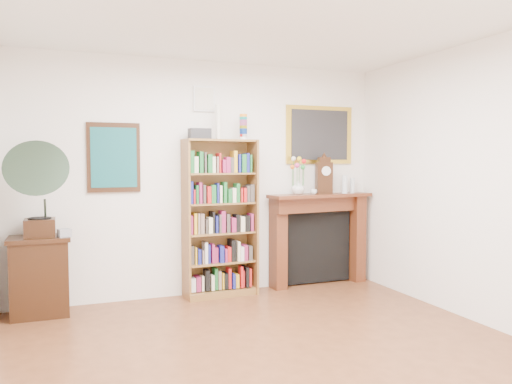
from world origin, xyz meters
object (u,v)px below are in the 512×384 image
Objects in this scene: mantel_clock at (324,176)px; bookshelf at (220,209)px; cd_stack at (64,233)px; flower_vase at (298,188)px; side_cabinet at (40,276)px; fireplace at (318,231)px; bottle_left at (345,184)px; gramophone at (38,184)px; bottle_right at (352,185)px; teacup at (314,192)px.

bookshelf is at bearing -169.63° from mantel_clock.
flower_vase is at bearing 4.09° from cd_stack.
side_cabinet is 4.80× the size of flower_vase.
bottle_left reaches higher than fireplace.
gramophone is (0.01, -0.15, 0.97)m from side_cabinet.
mantel_clock is at bearing 176.17° from bottle_left.
mantel_clock reaches higher than bottle_left.
fireplace is at bearing -1.04° from bookshelf.
gramophone is 4.92× the size of bottle_right.
bookshelf reaches higher than cd_stack.
gramophone reaches higher than bottle_right.
teacup is 0.62m from bottle_right.
teacup is at bearing -156.75° from mantel_clock.
bookshelf is 2.01m from gramophone.
side_cabinet is at bearing -168.79° from mantel_clock.
flower_vase is at bearing 4.17° from gramophone.
bookshelf is 10.73× the size of bottle_right.
teacup is at bearing -145.94° from fireplace.
bookshelf is 1.24m from teacup.
gramophone is 3.38m from mantel_clock.
bottle_right is at bearing 20.26° from bottle_left.
bottle_left reaches higher than teacup.
flower_vase is 0.86× the size of bottle_right.
cd_stack is (0.25, -0.11, 0.45)m from side_cabinet.
mantel_clock is (3.38, 0.08, 1.00)m from side_cabinet.
bottle_right is (3.83, 0.12, 0.87)m from side_cabinet.
gramophone is at bearing 179.22° from fireplace.
fireplace is 8.31× the size of flower_vase.
bottle_left is at bearing -18.33° from fireplace.
gramophone is at bearing -176.55° from teacup.
flower_vase is at bearing 166.17° from teacup.
gramophone is 8.20× the size of cd_stack.
flower_vase is (-0.36, 0.01, -0.14)m from mantel_clock.
bookshelf reaches higher than side_cabinet.
gramophone is 3.83m from bottle_right.
fireplace is 3.10m from cd_stack.
cd_stack is 0.60× the size of bottle_right.
side_cabinet is 3.34m from fireplace.
gramophone is (-1.97, -0.22, 0.34)m from bookshelf.
mantel_clock is 0.32m from bottle_left.
bottle_left is at bearing 2.90° from gramophone.
bottle_left is at bearing -4.26° from bookshelf.
side_cabinet is at bearing -179.06° from bottle_left.
bookshelf is 1.71m from bottle_left.
teacup is at bearing 3.02° from gramophone.
fireplace is 3.40m from gramophone.
side_cabinet is at bearing -179.28° from teacup.
cd_stack is at bearing -175.91° from flower_vase.
teacup is (3.20, 0.19, -0.16)m from gramophone.
bookshelf is 1.86m from bottle_right.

